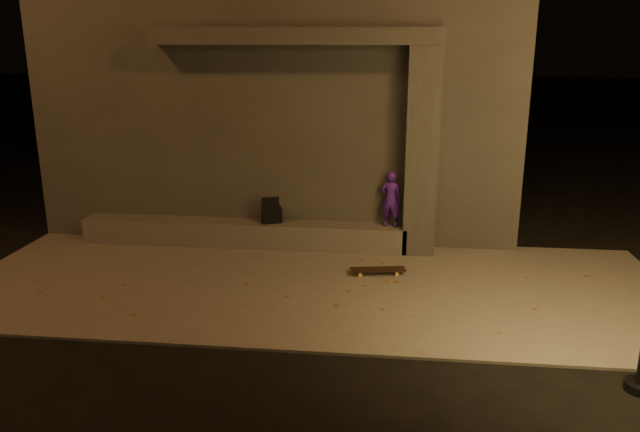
# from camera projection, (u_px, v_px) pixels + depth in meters

# --- Properties ---
(ground) EXTENTS (120.00, 120.00, 0.00)m
(ground) POSITION_uv_depth(u_px,v_px,m) (292.00, 345.00, 7.89)
(ground) COLOR black
(ground) RESTS_ON ground
(sidewalk) EXTENTS (11.00, 4.40, 0.04)m
(sidewalk) POSITION_uv_depth(u_px,v_px,m) (312.00, 284.00, 9.79)
(sidewalk) COLOR #635E57
(sidewalk) RESTS_ON ground
(building) EXTENTS (9.00, 5.10, 5.22)m
(building) POSITION_uv_depth(u_px,v_px,m) (292.00, 93.00, 13.49)
(building) COLOR #383633
(building) RESTS_ON ground
(ledge) EXTENTS (6.00, 0.55, 0.45)m
(ledge) POSITION_uv_depth(u_px,v_px,m) (243.00, 233.00, 11.56)
(ledge) COLOR #514D49
(ledge) RESTS_ON sidewalk
(column) EXTENTS (0.55, 0.55, 3.60)m
(column) POSITION_uv_depth(u_px,v_px,m) (421.00, 153.00, 10.78)
(column) COLOR #383633
(column) RESTS_ON sidewalk
(canopy) EXTENTS (5.00, 0.70, 0.28)m
(canopy) POSITION_uv_depth(u_px,v_px,m) (295.00, 36.00, 10.54)
(canopy) COLOR #383633
(canopy) RESTS_ON column
(skateboarder) EXTENTS (0.41, 0.31, 1.01)m
(skateboarder) POSITION_uv_depth(u_px,v_px,m) (391.00, 199.00, 11.07)
(skateboarder) COLOR #401690
(skateboarder) RESTS_ON ledge
(backpack) EXTENTS (0.41, 0.34, 0.50)m
(backpack) POSITION_uv_depth(u_px,v_px,m) (272.00, 213.00, 11.39)
(backpack) COLOR black
(backpack) RESTS_ON ledge
(skateboard) EXTENTS (0.92, 0.38, 0.10)m
(skateboard) POSITION_uv_depth(u_px,v_px,m) (378.00, 270.00, 10.12)
(skateboard) COLOR black
(skateboard) RESTS_ON sidewalk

